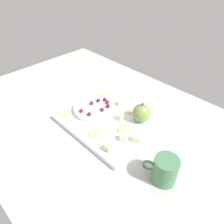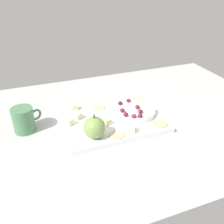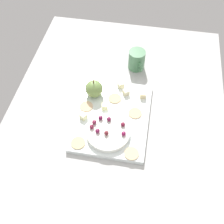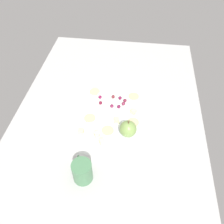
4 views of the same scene
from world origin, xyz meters
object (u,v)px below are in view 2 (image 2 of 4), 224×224
Objects in this scene: cheese_cube_3 at (107,122)px; grape_3 at (128,100)px; serving_dish at (133,111)px; grape_5 at (125,114)px; cheese_cube_0 at (74,107)px; cracker_4 at (117,135)px; cheese_cube_1 at (70,122)px; cracker_3 at (160,124)px; cracker_1 at (90,122)px; grape_2 at (137,107)px; cracker_0 at (98,108)px; grape_4 at (121,110)px; grape_6 at (120,103)px; grape_7 at (140,116)px; cheese_cube_4 at (132,129)px; apple_whole at (95,128)px; cracker_2 at (138,99)px; cup at (24,120)px; cheese_cube_2 at (78,116)px; grape_1 at (134,116)px; grape_0 at (140,111)px; platter at (112,120)px.

cheese_cube_3 is 14.57cm from grape_3.
grape_5 reaches higher than serving_dish.
cracker_4 is at bearing -67.38° from cheese_cube_0.
cheese_cube_1 is 29.91cm from cracker_3.
cracker_1 is 2.92× the size of grape_2.
cheese_cube_1 is 14.48cm from cracker_0.
grape_4 is 5.52cm from grape_6.
cracker_1 is 2.92× the size of grape_7.
cheese_cube_3 is 8.86cm from cheese_cube_4.
apple_whole is 1.38× the size of cracker_2.
grape_4 is (12.02, 8.04, -0.77)cm from apple_whole.
cup is at bearing 178.51° from grape_6.
grape_6 is (7.33, -3.53, 2.36)cm from cracker_0.
cheese_cube_2 is at bearing -92.76° from cheese_cube_0.
cup reaches higher than cheese_cube_1.
grape_7 is (2.10, -0.49, -0.01)cm from grape_1.
cracker_2 is at bearing 35.80° from cheese_cube_3.
grape_0 is at bearing -34.34° from cheese_cube_0.
cheese_cube_3 is 1.28× the size of grape_2.
platter is 8.76cm from grape_1.
cracker_0 is at bearing 32.29° from cheese_cube_1.
cracker_4 is (-10.43, -10.37, -0.73)cm from serving_dish.
grape_1 reaches higher than cracker_2.
grape_2 reaches higher than grape_0.
apple_whole is (-8.77, -8.73, 4.34)cm from platter.
cracker_3 is at bearing -22.90° from cracker_1.
cheese_cube_0 reaches higher than cracker_2.
cheese_cube_2 reaches higher than serving_dish.
grape_2 is at bearing -3.12° from platter.
cheese_cube_4 is (14.13, -13.69, 0.00)cm from cheese_cube_2.
cheese_cube_4 is 0.44× the size of cracker_3.
cheese_cube_4 is at bearing -120.75° from grape_1.
cup reaches higher than cheese_cube_4.
cheese_cube_2 is 1.28× the size of grape_0.
cheese_cube_0 is 1.28× the size of grape_2.
cracker_1 is 17.74cm from grape_2.
grape_1 is at bearing -62.27° from grape_4.
grape_1 is 1.00× the size of grape_7.
apple_whole reaches higher than cracker_1.
cup is at bearing 162.59° from grape_7.
platter is 6.91× the size of cracker_0.
cracker_3 is 2.92× the size of grape_0.
cracker_3 is 2.92× the size of grape_4.
grape_6 is (13.03, 5.06, 2.36)cm from cracker_1.
cracker_1 is at bearing 150.19° from cheese_cube_3.
cracker_2 is (16.87, 0.90, 0.00)cm from cracker_0.
grape_0 and grape_7 have the same top height.
grape_1 reaches higher than serving_dish.
apple_whole is at bearing -167.63° from grape_1.
grape_7 is at bearing -113.97° from cracker_2.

